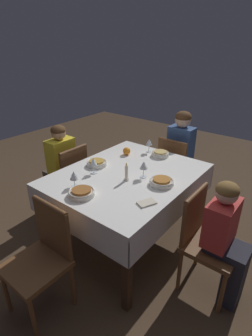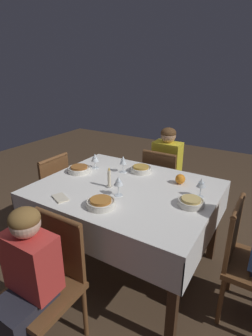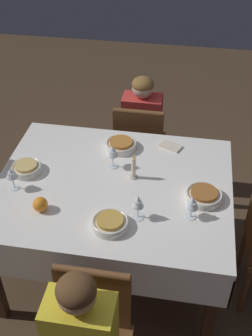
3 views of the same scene
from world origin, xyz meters
TOP-DOWN VIEW (x-y plane):
  - ground_plane at (0.00, 0.00)m, footprint 8.00×8.00m
  - dining_table at (0.00, 0.00)m, footprint 1.40×1.12m
  - chair_east at (0.96, 0.00)m, footprint 0.40×0.40m
  - chair_north at (-0.04, 0.82)m, footprint 0.40×0.40m
  - chair_south at (-0.05, -0.82)m, footprint 0.40×0.40m
  - chair_west at (-0.96, 0.03)m, footprint 0.40×0.40m
  - person_adult_denim at (1.11, 0.00)m, footprint 0.34×0.30m
  - person_child_yellow at (-0.04, 0.98)m, footprint 0.30×0.33m
  - person_child_red at (-0.05, -0.98)m, footprint 0.30×0.33m
  - bowl_east at (0.54, -0.02)m, footprint 0.19×0.19m
  - wine_glass_east at (0.56, 0.14)m, footprint 0.07×0.07m
  - bowl_north at (-0.05, 0.34)m, footprint 0.20×0.20m
  - wine_glass_north at (-0.18, 0.25)m, footprint 0.07×0.07m
  - bowl_south at (0.02, -0.36)m, footprint 0.21×0.21m
  - wine_glass_south at (0.03, -0.16)m, footprint 0.07×0.07m
  - bowl_west at (-0.53, 0.05)m, footprint 0.21×0.21m
  - wine_glass_west at (-0.46, 0.20)m, footprint 0.07×0.07m
  - candle_centerpiece at (-0.11, -0.08)m, footprint 0.05×0.05m
  - orange_fruit at (0.35, 0.28)m, footprint 0.08×0.08m
  - napkin_red_folded at (-0.30, -0.43)m, footprint 0.16×0.13m

SIDE VIEW (x-z plane):
  - ground_plane at x=0.00m, z-range 0.00..0.00m
  - chair_east at x=0.96m, z-range 0.05..0.92m
  - chair_north at x=-0.04m, z-range 0.05..0.92m
  - chair_south at x=-0.05m, z-range 0.05..0.92m
  - chair_west at x=-0.96m, z-range 0.05..0.92m
  - person_child_red at x=-0.05m, z-range 0.05..1.06m
  - person_child_yellow at x=-0.04m, z-range 0.05..1.13m
  - person_adult_denim at x=1.11m, z-range 0.08..1.24m
  - dining_table at x=0.00m, z-range 0.30..1.07m
  - napkin_red_folded at x=-0.30m, z-range 0.77..0.79m
  - bowl_west at x=-0.53m, z-range 0.77..0.83m
  - bowl_south at x=0.02m, z-range 0.77..0.83m
  - bowl_north at x=-0.05m, z-range 0.77..0.83m
  - bowl_east at x=0.54m, z-range 0.77..0.83m
  - orange_fruit at x=0.35m, z-range 0.77..0.86m
  - candle_centerpiece at x=-0.11m, z-range 0.76..0.92m
  - wine_glass_west at x=-0.46m, z-range 0.80..0.95m
  - wine_glass_north at x=-0.18m, z-range 0.81..0.96m
  - wine_glass_east at x=0.56m, z-range 0.81..0.96m
  - wine_glass_south at x=0.03m, z-range 0.81..0.97m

